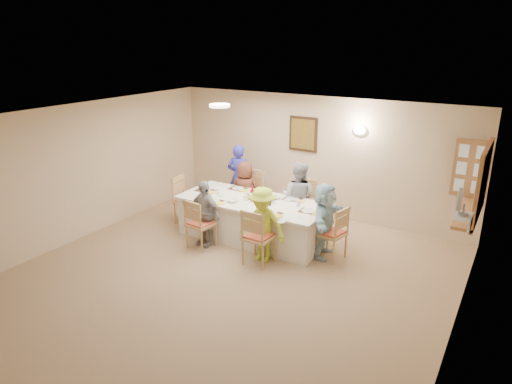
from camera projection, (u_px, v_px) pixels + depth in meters
The scene contains 49 objects.
ground at pixel (220, 284), 7.01m from camera, with size 7.00×7.00×0.00m, color #946F4D.
room_walls at pixel (218, 190), 6.53m from camera, with size 7.00×7.00×7.00m.
wall_picture at pixel (303, 134), 9.43m from camera, with size 0.62×0.05×0.72m.
wall_sconce at pixel (360, 130), 8.76m from camera, with size 0.26×0.09×0.18m, color white.
ceiling_light at pixel (220, 106), 7.93m from camera, with size 0.36×0.36×0.05m, color white.
serving_hatch at pixel (482, 183), 6.92m from camera, with size 0.06×1.50×1.15m, color #956136.
hatch_sill at pixel (468, 214), 7.14m from camera, with size 0.30×1.50×0.05m, color #956136.
shutter_door at pixel (470, 169), 7.66m from camera, with size 0.55×0.04×1.00m, color #956136.
fan_shelf at pixel (463, 216), 5.89m from camera, with size 0.22×0.36×0.03m, color white.
desk_fan at pixel (462, 205), 5.86m from camera, with size 0.30×0.30×0.28m, color #A5A5A8, non-canonical shape.
dining_table at pixel (253, 219), 8.49m from camera, with size 2.78×1.18×0.76m, color white.
chair_back_left at pixel (248, 195), 9.39m from camera, with size 0.49×0.49×1.03m, color tan, non-canonical shape.
chair_back_right at pixel (301, 206), 8.81m from camera, with size 0.48×0.48×1.01m, color tan, non-canonical shape.
chair_front_left at pixel (201, 223), 8.11m from camera, with size 0.44×0.44×0.92m, color tan, non-canonical shape.
chair_front_right at pixel (259, 236), 7.51m from camera, with size 0.47×0.47×0.98m, color tan, non-canonical shape.
chair_left_end at pixel (188, 200), 9.21m from camera, with size 0.46×0.46×0.97m, color tan, non-canonical shape.
chair_right_end at pixel (331, 232), 7.71m from camera, with size 0.45×0.45×0.94m, color tan, non-canonical shape.
diner_back_left at pixel (245, 191), 9.26m from camera, with size 0.69×0.52×1.26m, color #572D1F.
diner_back_right at pixel (298, 198), 8.65m from camera, with size 0.72×0.58×1.41m, color #9FA1AC.
diner_front_left at pixel (205, 213), 8.16m from camera, with size 0.75×0.41×1.22m, color #979797.
diner_front_right at pixel (262, 225), 7.56m from camera, with size 0.85×0.50×1.30m, color #C7E537.
diner_right_end at pixel (324, 220), 7.71m from camera, with size 0.55×1.26×1.32m, color #B0D8E6.
caregiver at pixel (239, 178), 9.83m from camera, with size 0.58×0.43×1.46m, color #3232B9.
placemat_fl at pixel (213, 201), 8.32m from camera, with size 0.36×0.27×0.01m, color #472B19.
plate_fl at pixel (213, 200), 8.32m from camera, with size 0.24×0.24×0.02m, color white.
napkin_fl at pixel (219, 203), 8.19m from camera, with size 0.15×0.15×0.01m, color yellow.
placemat_fr at pixel (270, 213), 7.74m from camera, with size 0.37×0.28×0.01m, color #472B19.
plate_fr at pixel (270, 213), 7.73m from camera, with size 0.25×0.25×0.02m, color white.
napkin_fr at pixel (278, 216), 7.61m from camera, with size 0.14×0.14×0.01m, color yellow.
placemat_bl at pixel (238, 189), 9.00m from camera, with size 0.35×0.26×0.01m, color #472B19.
plate_bl at pixel (238, 188), 9.00m from camera, with size 0.22×0.22×0.01m, color white.
napkin_bl at pixel (244, 190), 8.87m from camera, with size 0.15×0.15×0.01m, color yellow.
placemat_br at pixel (292, 199), 8.42m from camera, with size 0.33×0.25×0.01m, color #472B19.
plate_br at pixel (292, 199), 8.41m from camera, with size 0.24×0.24×0.01m, color white.
napkin_br at pixel (300, 201), 8.29m from camera, with size 0.15×0.15×0.01m, color yellow.
placemat_le at pixel (205, 190), 8.91m from camera, with size 0.36×0.27×0.01m, color #472B19.
plate_le at pixel (205, 190), 8.90m from camera, with size 0.22×0.22×0.01m, color white.
napkin_le at pixel (211, 192), 8.77m from camera, with size 0.14×0.14×0.01m, color yellow.
placemat_re at pixel (309, 211), 7.82m from camera, with size 0.33×0.24×0.01m, color #472B19.
plate_re at pixel (309, 211), 7.82m from camera, with size 0.24×0.24×0.02m, color white.
napkin_re at pixel (317, 214), 7.69m from camera, with size 0.14×0.14×0.01m, color yellow.
teacup_a at pixel (207, 195), 8.51m from camera, with size 0.11×0.11×0.08m, color white.
teacup_b at pixel (288, 193), 8.60m from camera, with size 0.12×0.12×0.09m, color white.
bowl_a at pixel (233, 201), 8.28m from camera, with size 0.20×0.20×0.05m, color white.
bowl_b at pixel (276, 197), 8.43m from camera, with size 0.19×0.19×0.06m, color white.
condiment_ketchup at pixel (252, 193), 8.36m from camera, with size 0.12×0.12×0.26m, color #9F150D.
condiment_brown at pixel (255, 195), 8.40m from camera, with size 0.10×0.10×0.18m, color #4C2514.
condiment_malt at pixel (259, 198), 8.26m from camera, with size 0.13×0.13×0.16m, color #4C2514.
drinking_glass at pixel (247, 195), 8.47m from camera, with size 0.07×0.07×0.10m, color silver.
Camera 1 is at (3.65, -5.03, 3.59)m, focal length 32.00 mm.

